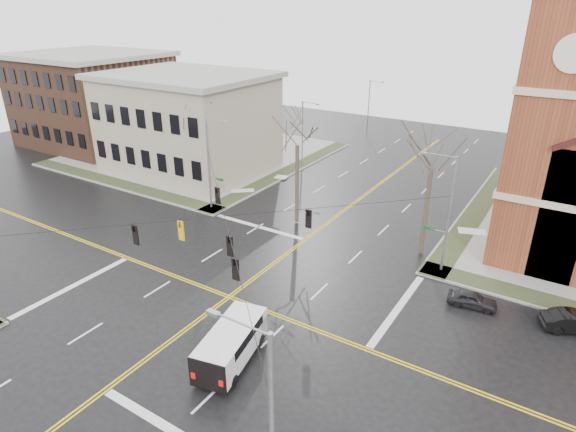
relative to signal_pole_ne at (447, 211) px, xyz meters
The scene contains 18 objects.
ground 16.88m from the signal_pole_ne, 134.55° to the right, with size 120.00×120.00×0.00m, color black.
sidewalks 16.86m from the signal_pole_ne, 134.55° to the right, with size 80.00×80.00×0.17m.
road_markings 16.88m from the signal_pole_ne, 134.55° to the right, with size 100.00×100.00×0.01m.
civic_building_a 34.39m from the signal_pole_ne, 165.69° to the left, with size 18.00×14.00×11.00m, color tan.
civic_building_b 54.36m from the signal_pole_ne, 168.86° to the left, with size 18.00×16.00×12.00m, color brown.
signal_pole_ne is the anchor object (origin of this frame).
signal_pole_nw 22.64m from the signal_pole_ne, behind, with size 2.75×0.22×9.00m.
signal_pole_se 23.00m from the signal_pole_ne, 90.00° to the right, with size 2.75×0.22×9.00m.
span_wires 16.19m from the signal_pole_ne, 134.55° to the right, with size 23.02×23.02×0.03m.
traffic_signals 16.63m from the signal_pole_ne, 132.94° to the right, with size 8.21×8.26×1.30m.
streetlight_north_a 27.48m from the signal_pole_ne, 143.10° to the left, with size 2.30×0.20×8.00m.
streetlight_north_b 42.61m from the signal_pole_ne, 121.05° to the left, with size 2.30×0.20×8.00m.
cargo_van 18.18m from the signal_pole_ne, 113.46° to the right, with size 3.31×5.94×2.14m.
parked_car_a 6.55m from the signal_pole_ne, 47.45° to the right, with size 1.29×3.22×1.10m, color black.
parked_car_b 10.67m from the signal_pole_ne, 17.19° to the right, with size 1.39×3.98×1.31m, color black.
tree_nw_far 26.65m from the signal_pole_ne, behind, with size 4.00×4.00×11.01m.
tree_nw_near 14.22m from the signal_pole_ne, behind, with size 4.00×4.00×10.96m.
tree_ne 4.09m from the signal_pole_ne, 135.59° to the left, with size 4.00×4.00×10.81m.
Camera 1 is at (18.73, -21.83, 18.88)m, focal length 30.00 mm.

